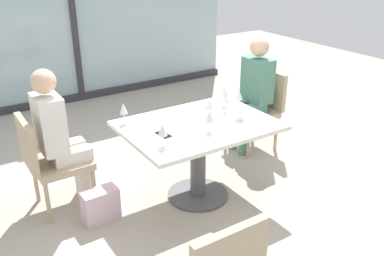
{
  "coord_description": "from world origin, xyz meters",
  "views": [
    {
      "loc": [
        -1.84,
        -2.75,
        2.14
      ],
      "look_at": [
        0.0,
        0.1,
        0.65
      ],
      "focal_mm": 39.06,
      "sensor_mm": 36.0,
      "label": 1
    }
  ],
  "objects_px": {
    "chair_far_right": "(259,105)",
    "cell_phone_on_table": "(163,134)",
    "person_far_left": "(58,133)",
    "coffee_cup": "(240,115)",
    "dining_table_main": "(198,142)",
    "chair_far_left": "(49,158)",
    "wine_glass_3": "(123,109)",
    "wine_glass_6": "(209,104)",
    "wine_glass_2": "(239,95)",
    "wine_glass_5": "(225,92)",
    "handbag_0": "(101,205)",
    "wine_glass_0": "(163,130)",
    "wine_glass_4": "(210,117)",
    "person_far_right": "(253,90)",
    "wine_glass_1": "(226,98)"
  },
  "relations": [
    {
      "from": "person_far_right",
      "to": "coffee_cup",
      "type": "xyz_separation_m",
      "value": [
        -0.71,
        -0.65,
        0.08
      ]
    },
    {
      "from": "person_far_left",
      "to": "cell_phone_on_table",
      "type": "distance_m",
      "value": 0.89
    },
    {
      "from": "chair_far_right",
      "to": "wine_glass_5",
      "type": "relative_size",
      "value": 4.7
    },
    {
      "from": "dining_table_main",
      "to": "wine_glass_1",
      "type": "height_order",
      "value": "wine_glass_1"
    },
    {
      "from": "chair_far_right",
      "to": "cell_phone_on_table",
      "type": "distance_m",
      "value": 1.66
    },
    {
      "from": "wine_glass_0",
      "to": "wine_glass_4",
      "type": "distance_m",
      "value": 0.46
    },
    {
      "from": "wine_glass_2",
      "to": "wine_glass_3",
      "type": "distance_m",
      "value": 1.08
    },
    {
      "from": "wine_glass_4",
      "to": "handbag_0",
      "type": "distance_m",
      "value": 1.18
    },
    {
      "from": "wine_glass_3",
      "to": "coffee_cup",
      "type": "height_order",
      "value": "wine_glass_3"
    },
    {
      "from": "wine_glass_4",
      "to": "coffee_cup",
      "type": "height_order",
      "value": "wine_glass_4"
    },
    {
      "from": "wine_glass_4",
      "to": "wine_glass_3",
      "type": "bearing_deg",
      "value": 133.74
    },
    {
      "from": "coffee_cup",
      "to": "wine_glass_6",
      "type": "bearing_deg",
      "value": 139.77
    },
    {
      "from": "person_far_left",
      "to": "wine_glass_5",
      "type": "distance_m",
      "value": 1.55
    },
    {
      "from": "wine_glass_6",
      "to": "wine_glass_4",
      "type": "bearing_deg",
      "value": -124.91
    },
    {
      "from": "chair_far_left",
      "to": "wine_glass_0",
      "type": "relative_size",
      "value": 4.7
    },
    {
      "from": "chair_far_left",
      "to": "chair_far_right",
      "type": "bearing_deg",
      "value": 0.0
    },
    {
      "from": "chair_far_left",
      "to": "wine_glass_5",
      "type": "bearing_deg",
      "value": -10.03
    },
    {
      "from": "wine_glass_2",
      "to": "wine_glass_1",
      "type": "bearing_deg",
      "value": 176.95
    },
    {
      "from": "wine_glass_4",
      "to": "dining_table_main",
      "type": "bearing_deg",
      "value": 84.97
    },
    {
      "from": "person_far_right",
      "to": "wine_glass_2",
      "type": "xyz_separation_m",
      "value": [
        -0.54,
        -0.43,
        0.16
      ]
    },
    {
      "from": "chair_far_right",
      "to": "chair_far_left",
      "type": "bearing_deg",
      "value": 180.0
    },
    {
      "from": "chair_far_right",
      "to": "coffee_cup",
      "type": "distance_m",
      "value": 1.08
    },
    {
      "from": "wine_glass_5",
      "to": "handbag_0",
      "type": "bearing_deg",
      "value": -176.0
    },
    {
      "from": "chair_far_right",
      "to": "person_far_left",
      "type": "xyz_separation_m",
      "value": [
        -2.23,
        -0.0,
        0.2
      ]
    },
    {
      "from": "wine_glass_3",
      "to": "wine_glass_6",
      "type": "xyz_separation_m",
      "value": [
        0.68,
        -0.3,
        0.0
      ]
    },
    {
      "from": "handbag_0",
      "to": "wine_glass_0",
      "type": "bearing_deg",
      "value": -42.96
    },
    {
      "from": "person_far_left",
      "to": "coffee_cup",
      "type": "relative_size",
      "value": 14.0
    },
    {
      "from": "cell_phone_on_table",
      "to": "chair_far_left",
      "type": "bearing_deg",
      "value": 138.43
    },
    {
      "from": "person_far_right",
      "to": "wine_glass_4",
      "type": "height_order",
      "value": "person_far_right"
    },
    {
      "from": "wine_glass_2",
      "to": "wine_glass_6",
      "type": "xyz_separation_m",
      "value": [
        -0.37,
        -0.05,
        0.0
      ]
    },
    {
      "from": "dining_table_main",
      "to": "chair_far_left",
      "type": "height_order",
      "value": "chair_far_left"
    },
    {
      "from": "cell_phone_on_table",
      "to": "wine_glass_2",
      "type": "bearing_deg",
      "value": 2.65
    },
    {
      "from": "person_far_left",
      "to": "wine_glass_4",
      "type": "relative_size",
      "value": 6.81
    },
    {
      "from": "wine_glass_1",
      "to": "wine_glass_6",
      "type": "bearing_deg",
      "value": -165.92
    },
    {
      "from": "wine_glass_0",
      "to": "wine_glass_4",
      "type": "bearing_deg",
      "value": 4.25
    },
    {
      "from": "coffee_cup",
      "to": "handbag_0",
      "type": "xyz_separation_m",
      "value": [
        -1.24,
        0.27,
        -0.64
      ]
    },
    {
      "from": "chair_far_right",
      "to": "handbag_0",
      "type": "bearing_deg",
      "value": -169.49
    },
    {
      "from": "wine_glass_6",
      "to": "coffee_cup",
      "type": "relative_size",
      "value": 2.06
    },
    {
      "from": "wine_glass_5",
      "to": "wine_glass_6",
      "type": "distance_m",
      "value": 0.36
    },
    {
      "from": "wine_glass_0",
      "to": "chair_far_right",
      "type": "bearing_deg",
      "value": 24.41
    },
    {
      "from": "chair_far_right",
      "to": "handbag_0",
      "type": "height_order",
      "value": "chair_far_right"
    },
    {
      "from": "dining_table_main",
      "to": "coffee_cup",
      "type": "xyz_separation_m",
      "value": [
        0.35,
        -0.13,
        0.22
      ]
    },
    {
      "from": "wine_glass_4",
      "to": "handbag_0",
      "type": "xyz_separation_m",
      "value": [
        -0.87,
        0.33,
        -0.72
      ]
    },
    {
      "from": "person_far_left",
      "to": "wine_glass_5",
      "type": "height_order",
      "value": "person_far_left"
    },
    {
      "from": "chair_far_left",
      "to": "wine_glass_3",
      "type": "distance_m",
      "value": 0.75
    },
    {
      "from": "chair_far_right",
      "to": "wine_glass_0",
      "type": "height_order",
      "value": "wine_glass_0"
    },
    {
      "from": "dining_table_main",
      "to": "person_far_left",
      "type": "height_order",
      "value": "person_far_left"
    },
    {
      "from": "wine_glass_4",
      "to": "wine_glass_2",
      "type": "bearing_deg",
      "value": 27.98
    },
    {
      "from": "person_far_left",
      "to": "coffee_cup",
      "type": "bearing_deg",
      "value": -24.61
    },
    {
      "from": "chair_far_right",
      "to": "wine_glass_0",
      "type": "xyz_separation_m",
      "value": [
        -1.64,
        -0.74,
        0.37
      ]
    }
  ]
}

